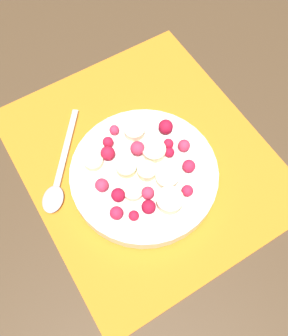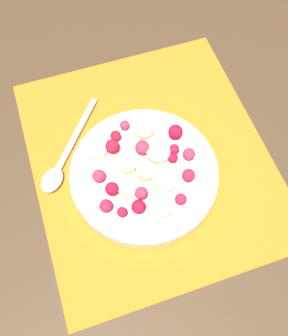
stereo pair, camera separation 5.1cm
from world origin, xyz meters
TOP-DOWN VIEW (x-y plane):
  - ground_plane at (0.00, 0.00)m, footprint 3.00×3.00m
  - placemat at (0.00, 0.00)m, footprint 0.40×0.35m
  - fruit_bowl at (-0.03, 0.02)m, footprint 0.21×0.21m
  - spoon at (0.03, 0.13)m, footprint 0.15×0.12m

SIDE VIEW (x-z plane):
  - ground_plane at x=0.00m, z-range 0.00..0.00m
  - placemat at x=0.00m, z-range 0.00..0.01m
  - spoon at x=0.03m, z-range 0.01..0.01m
  - fruit_bowl at x=-0.03m, z-range 0.00..0.05m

